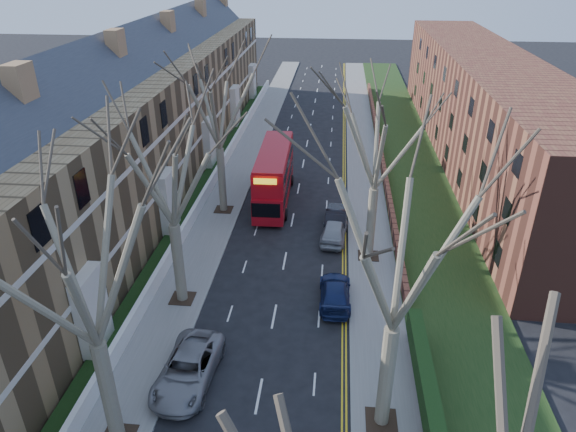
# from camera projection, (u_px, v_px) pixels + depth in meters

# --- Properties ---
(pavement_left) EXTENTS (3.00, 102.00, 0.12)m
(pavement_left) POSITION_uv_depth(u_px,v_px,m) (244.00, 161.00, 51.39)
(pavement_left) COLOR slate
(pavement_left) RESTS_ON ground
(pavement_right) EXTENTS (3.00, 102.00, 0.12)m
(pavement_right) POSITION_uv_depth(u_px,v_px,m) (364.00, 165.00, 50.36)
(pavement_right) COLOR slate
(pavement_right) RESTS_ON ground
(terrace_left) EXTENTS (9.70, 78.00, 13.60)m
(terrace_left) POSITION_uv_depth(u_px,v_px,m) (133.00, 131.00, 42.46)
(terrace_left) COLOR olive
(terrace_left) RESTS_ON ground
(flats_right) EXTENTS (13.97, 54.00, 10.00)m
(flats_right) POSITION_uv_depth(u_px,v_px,m) (483.00, 108.00, 50.64)
(flats_right) COLOR brown
(flats_right) RESTS_ON ground
(front_wall_left) EXTENTS (0.30, 78.00, 1.00)m
(front_wall_left) POSITION_uv_depth(u_px,v_px,m) (208.00, 188.00, 44.21)
(front_wall_left) COLOR white
(front_wall_left) RESTS_ON ground
(grass_verge_right) EXTENTS (6.00, 102.00, 0.06)m
(grass_verge_right) POSITION_uv_depth(u_px,v_px,m) (411.00, 166.00, 49.93)
(grass_verge_right) COLOR #1A3413
(grass_verge_right) RESTS_ON ground
(tree_left_mid) EXTENTS (10.50, 10.50, 14.71)m
(tree_left_mid) POSITION_uv_depth(u_px,v_px,m) (77.00, 251.00, 17.85)
(tree_left_mid) COLOR #716851
(tree_left_mid) RESTS_ON ground
(tree_left_far) EXTENTS (10.15, 10.15, 14.22)m
(tree_left_far) POSITION_uv_depth(u_px,v_px,m) (166.00, 157.00, 26.82)
(tree_left_far) COLOR #716851
(tree_left_far) RESTS_ON ground
(tree_left_dist) EXTENTS (10.50, 10.50, 14.71)m
(tree_left_dist) POSITION_uv_depth(u_px,v_px,m) (216.00, 94.00, 37.27)
(tree_left_dist) COLOR #716851
(tree_left_dist) RESTS_ON ground
(tree_right_mid) EXTENTS (10.50, 10.50, 14.71)m
(tree_right_mid) POSITION_uv_depth(u_px,v_px,m) (403.00, 238.00, 18.64)
(tree_right_mid) COLOR #716851
(tree_right_mid) RESTS_ON ground
(tree_right_far) EXTENTS (10.15, 10.15, 14.22)m
(tree_right_far) POSITION_uv_depth(u_px,v_px,m) (379.00, 128.00, 31.14)
(tree_right_far) COLOR #716851
(tree_right_far) RESTS_ON ground
(double_decker_bus) EXTENTS (2.83, 10.57, 4.42)m
(double_decker_bus) POSITION_uv_depth(u_px,v_px,m) (274.00, 177.00, 42.44)
(double_decker_bus) COLOR #A10B14
(double_decker_bus) RESTS_ON ground
(car_left_far) EXTENTS (2.85, 5.57, 1.50)m
(car_left_far) POSITION_uv_depth(u_px,v_px,m) (188.00, 369.00, 24.94)
(car_left_far) COLOR gray
(car_left_far) RESTS_ON ground
(car_right_near) EXTENTS (1.94, 4.59, 1.32)m
(car_right_near) POSITION_uv_depth(u_px,v_px,m) (335.00, 292.00, 30.68)
(car_right_near) COLOR #15204C
(car_right_near) RESTS_ON ground
(car_right_mid) EXTENTS (2.16, 4.55, 1.50)m
(car_right_mid) POSITION_uv_depth(u_px,v_px,m) (334.00, 230.00, 37.29)
(car_right_mid) COLOR gray
(car_right_mid) RESTS_ON ground
(car_right_far) EXTENTS (1.85, 4.55, 1.47)m
(car_right_far) POSITION_uv_depth(u_px,v_px,m) (337.00, 216.00, 39.31)
(car_right_far) COLOR black
(car_right_far) RESTS_ON ground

